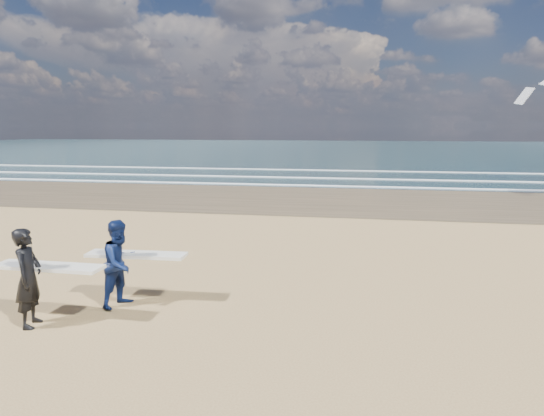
# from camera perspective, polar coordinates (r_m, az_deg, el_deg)

# --- Properties ---
(ocean) EXTENTS (220.00, 100.00, 0.02)m
(ocean) POSITION_cam_1_polar(r_m,az_deg,el_deg) (81.58, 20.17, 6.34)
(ocean) COLOR #193339
(ocean) RESTS_ON ground
(surfer_near) EXTENTS (2.20, 1.02, 1.94)m
(surfer_near) POSITION_cam_1_polar(r_m,az_deg,el_deg) (10.53, -26.52, -7.21)
(surfer_near) COLOR black
(surfer_near) RESTS_ON ground
(surfer_far) EXTENTS (2.22, 1.22, 1.89)m
(surfer_far) POSITION_cam_1_polar(r_m,az_deg,el_deg) (10.97, -17.27, -6.15)
(surfer_far) COLOR #0C1A47
(surfer_far) RESTS_ON ground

